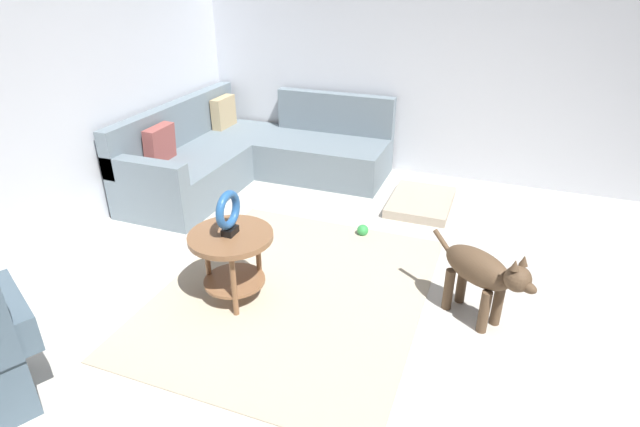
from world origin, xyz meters
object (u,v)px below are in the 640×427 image
object	(u,v)px
dog_bed_mat	(421,202)
dog	(482,273)
side_table	(232,249)
sectional_couch	(249,156)
dog_toy_ball	(363,230)
torus_sculpture	(228,212)

from	to	relation	value
dog_bed_mat	dog	size ratio (longest dim) A/B	1.10
dog	side_table	bearing A→B (deg)	-43.33
sectional_couch	side_table	size ratio (longest dim) A/B	3.75
sectional_couch	dog_toy_ball	xyz separation A→B (m)	(-0.79, -1.56, -0.24)
dog	torus_sculpture	bearing A→B (deg)	-43.33
sectional_couch	side_table	xyz separation A→B (m)	(-2.03, -0.94, 0.13)
torus_sculpture	dog_bed_mat	distance (m)	2.36
side_table	torus_sculpture	distance (m)	0.29
torus_sculpture	side_table	bearing A→B (deg)	95.36
torus_sculpture	dog	bearing A→B (deg)	-77.61
sectional_couch	torus_sculpture	size ratio (longest dim) A/B	6.90
sectional_couch	side_table	bearing A→B (deg)	-155.21
sectional_couch	torus_sculpture	xyz separation A→B (m)	(-2.03, -0.94, 0.42)
dog	dog_toy_ball	xyz separation A→B (m)	(0.87, 1.07, -0.33)
torus_sculpture	dog_bed_mat	xyz separation A→B (m)	(2.03, -1.00, -0.67)
side_table	dog_toy_ball	bearing A→B (deg)	-26.54
side_table	dog_bed_mat	distance (m)	2.29
torus_sculpture	sectional_couch	bearing A→B (deg)	24.79
side_table	dog_toy_ball	xyz separation A→B (m)	(1.24, -0.62, -0.37)
torus_sculpture	dog_toy_ball	world-z (taller)	torus_sculpture
sectional_couch	dog_bed_mat	size ratio (longest dim) A/B	2.81
torus_sculpture	dog_bed_mat	world-z (taller)	torus_sculpture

